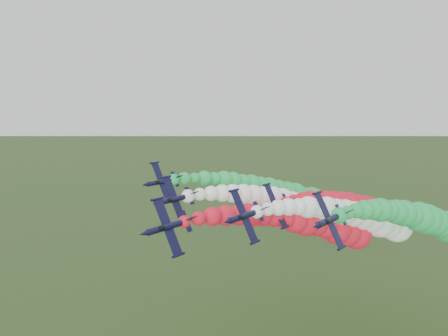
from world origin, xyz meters
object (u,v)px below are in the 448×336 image
(jet_lead, at_px, (319,226))
(jet_trail, at_px, (374,211))
(jet_inner_right, at_px, (366,219))
(jet_outer_right, at_px, (428,221))
(jet_inner_left, at_px, (304,206))
(jet_outer_left, at_px, (280,192))

(jet_lead, distance_m, jet_trail, 30.08)
(jet_inner_right, xyz_separation_m, jet_outer_right, (13.74, 4.85, 0.57))
(jet_inner_right, bearing_deg, jet_outer_right, 19.44)
(jet_lead, height_order, jet_inner_right, jet_inner_right)
(jet_outer_right, height_order, jet_trail, jet_outer_right)
(jet_inner_right, xyz_separation_m, jet_trail, (-3.83, 16.61, -1.61))
(jet_inner_left, height_order, jet_trail, jet_inner_left)
(jet_inner_left, height_order, jet_outer_right, jet_inner_left)
(jet_inner_left, bearing_deg, jet_lead, -49.74)
(jet_lead, distance_m, jet_outer_left, 32.39)
(jet_outer_left, xyz_separation_m, jet_outer_right, (44.26, -3.59, -1.31))
(jet_trail, bearing_deg, jet_inner_right, -77.02)
(jet_lead, bearing_deg, jet_trail, 84.69)
(jet_inner_left, distance_m, jet_outer_left, 15.68)
(jet_lead, xyz_separation_m, jet_outer_left, (-23.90, 21.75, 2.12))
(jet_inner_left, xyz_separation_m, jet_outer_left, (-12.93, 8.79, 1.11))
(jet_outer_right, xyz_separation_m, jet_trail, (-17.57, 11.76, -2.17))
(jet_outer_left, height_order, jet_outer_right, jet_outer_left)
(jet_lead, height_order, jet_trail, jet_lead)
(jet_outer_right, bearing_deg, jet_trail, 146.21)
(jet_lead, xyz_separation_m, jet_inner_right, (6.61, 13.31, 0.24))
(jet_outer_right, bearing_deg, jet_inner_left, -170.56)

